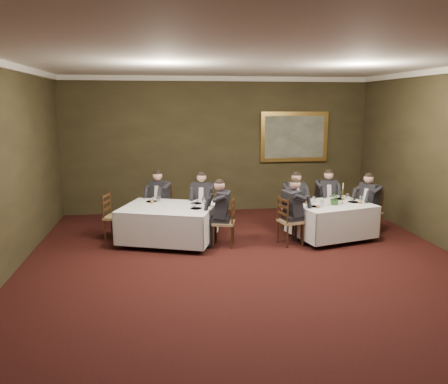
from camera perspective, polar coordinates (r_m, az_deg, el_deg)
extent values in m
plane|color=black|center=(7.09, 4.47, -11.99)|extent=(10.00, 10.00, 0.00)
cube|color=silver|center=(6.54, 4.97, 17.42)|extent=(8.00, 10.00, 0.10)
cube|color=#2D2716|center=(11.48, -0.81, 6.12)|extent=(8.00, 0.10, 3.50)
cube|color=white|center=(11.40, -0.80, 14.59)|extent=(8.00, 0.10, 0.12)
cube|color=black|center=(9.41, 13.90, -1.69)|extent=(1.74, 1.47, 0.04)
cube|color=white|center=(9.41, 13.91, -1.54)|extent=(1.81, 1.54, 0.02)
cube|color=white|center=(9.48, 13.81, -3.49)|extent=(1.83, 1.56, 0.65)
cube|color=black|center=(8.96, -7.31, -2.10)|extent=(2.09, 1.82, 0.04)
cube|color=white|center=(8.96, -7.32, -1.94)|extent=(2.16, 1.89, 0.02)
cube|color=white|center=(9.04, -7.26, -3.98)|extent=(2.19, 1.92, 0.65)
cube|color=#98794D|center=(9.88, 9.12, -2.34)|extent=(0.47, 0.45, 0.05)
cube|color=black|center=(10.00, 8.77, -0.72)|extent=(0.38, 0.06, 0.54)
cube|color=black|center=(9.80, 9.19, -0.21)|extent=(0.44, 0.34, 0.55)
sphere|color=#DD9C8A|center=(9.73, 9.26, 1.98)|extent=(0.22, 0.22, 0.21)
cube|color=#98794D|center=(10.34, 13.14, -1.88)|extent=(0.46, 0.44, 0.05)
cube|color=black|center=(10.46, 12.78, -0.34)|extent=(0.38, 0.05, 0.54)
cube|color=black|center=(10.26, 13.23, 0.16)|extent=(0.43, 0.33, 0.55)
sphere|color=#DD9C8A|center=(10.20, 13.33, 2.25)|extent=(0.22, 0.22, 0.21)
cube|color=#98794D|center=(8.93, 8.68, -3.80)|extent=(0.52, 0.53, 0.05)
cube|color=black|center=(8.78, 7.67, -2.40)|extent=(0.13, 0.38, 0.54)
cube|color=black|center=(8.84, 8.76, -1.46)|extent=(0.41, 0.48, 0.55)
sphere|color=#DD9C8A|center=(8.77, 8.83, 0.96)|extent=(0.26, 0.26, 0.21)
cube|color=#98794D|center=(10.07, 18.39, -2.53)|extent=(0.57, 0.58, 0.05)
cube|color=black|center=(10.17, 19.15, -1.03)|extent=(0.19, 0.36, 0.54)
cube|color=black|center=(9.99, 18.53, -0.44)|extent=(0.46, 0.51, 0.55)
sphere|color=#DD9C8A|center=(9.92, 18.66, 1.71)|extent=(0.28, 0.28, 0.21)
cube|color=#98794D|center=(10.03, -8.30, -2.10)|extent=(0.60, 0.59, 0.05)
cube|color=black|center=(10.13, -7.75, -0.53)|extent=(0.33, 0.23, 0.54)
cube|color=black|center=(9.95, -8.36, 0.00)|extent=(0.52, 0.49, 0.55)
sphere|color=#DD9C8A|center=(9.89, -8.42, 2.16)|extent=(0.29, 0.29, 0.21)
cube|color=#98794D|center=(9.76, -2.81, -2.38)|extent=(0.55, 0.53, 0.05)
cube|color=black|center=(9.88, -2.60, -0.74)|extent=(0.37, 0.14, 0.54)
cube|color=black|center=(9.68, -2.83, -0.22)|extent=(0.49, 0.42, 0.55)
sphere|color=#DD9C8A|center=(9.61, -2.86, 2.00)|extent=(0.26, 0.26, 0.21)
cube|color=#98794D|center=(8.74, -0.06, -4.01)|extent=(0.52, 0.53, 0.05)
cube|color=black|center=(8.66, 1.19, -2.49)|extent=(0.12, 0.38, 0.54)
cube|color=black|center=(8.65, -0.06, -1.62)|extent=(0.41, 0.48, 0.55)
sphere|color=#DD9C8A|center=(8.57, -0.06, 0.86)|extent=(0.26, 0.26, 0.21)
cube|color=#98794D|center=(9.44, -13.94, -3.19)|extent=(0.52, 0.54, 0.05)
cube|color=black|center=(9.45, -15.08, -1.70)|extent=(0.13, 0.37, 0.54)
imported|color=#2D5926|center=(9.28, 14.33, -0.72)|extent=(0.32, 0.29, 0.30)
cylinder|color=gold|center=(9.48, 15.18, -1.39)|extent=(0.07, 0.07, 0.02)
cylinder|color=gold|center=(9.44, 15.23, -0.45)|extent=(0.02, 0.02, 0.30)
cylinder|color=white|center=(9.40, 15.30, 0.84)|extent=(0.02, 0.02, 0.13)
cylinder|color=white|center=(9.43, 10.66, -1.26)|extent=(0.25, 0.25, 0.01)
cylinder|color=white|center=(9.56, 10.38, -0.94)|extent=(0.08, 0.08, 0.05)
cylinder|color=white|center=(9.47, 11.65, -0.86)|extent=(0.06, 0.06, 0.14)
cylinder|color=white|center=(9.47, -9.43, -1.17)|extent=(0.25, 0.25, 0.01)
cylinder|color=white|center=(9.61, -9.42, -0.84)|extent=(0.08, 0.08, 0.05)
cylinder|color=white|center=(9.45, -8.42, -0.77)|extent=(0.06, 0.06, 0.14)
cube|color=gold|center=(11.84, 9.15, 7.12)|extent=(1.83, 0.08, 1.32)
cube|color=#484C33|center=(11.80, 9.22, 7.11)|extent=(1.61, 0.01, 1.10)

